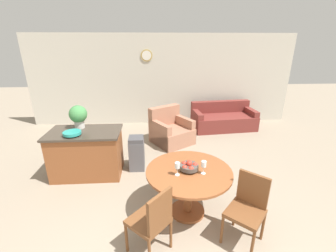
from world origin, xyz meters
TOP-DOWN VIEW (x-y plane):
  - wall_back at (-0.00, 5.38)m, footprint 8.00×0.09m
  - dining_table at (0.20, 1.19)m, footprint 1.23×1.23m
  - dining_chair_near_left at (-0.32, 0.52)m, footprint 0.59×0.59m
  - dining_chair_near_right at (0.87, 0.67)m, footprint 0.59×0.59m
  - fruit_bowl at (0.20, 1.19)m, footprint 0.26×0.26m
  - wine_glass_left at (0.02, 1.09)m, footprint 0.07×0.07m
  - wine_glass_right at (0.39, 1.10)m, footprint 0.07×0.07m
  - kitchen_island at (-1.57, 2.39)m, footprint 1.32×0.78m
  - teal_bowl at (-1.72, 2.20)m, footprint 0.31×0.31m
  - potted_plant at (-1.70, 2.59)m, footprint 0.33×0.33m
  - trash_bin at (-0.64, 2.53)m, footprint 0.30×0.32m
  - couch at (1.78, 4.71)m, footprint 1.88×1.03m
  - armchair at (0.14, 3.78)m, footprint 1.20×1.20m

SIDE VIEW (x-z plane):
  - couch at x=1.78m, z-range -0.11..0.65m
  - armchair at x=0.14m, z-range -0.15..0.75m
  - trash_bin at x=-0.64m, z-range 0.00..0.69m
  - kitchen_island at x=-1.57m, z-range 0.00..0.90m
  - dining_chair_near_left at x=-0.32m, z-range 0.06..0.97m
  - dining_chair_near_right at x=0.87m, z-range 0.06..0.97m
  - dining_table at x=0.20m, z-range 0.20..0.93m
  - fruit_bowl at x=0.20m, z-range 0.72..0.87m
  - wine_glass_left at x=0.02m, z-range 0.78..0.97m
  - wine_glass_right at x=0.39m, z-range 0.78..0.97m
  - teal_bowl at x=-1.72m, z-range 0.91..0.98m
  - potted_plant at x=-1.70m, z-range 0.93..1.37m
  - wall_back at x=0.00m, z-range 0.00..2.70m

